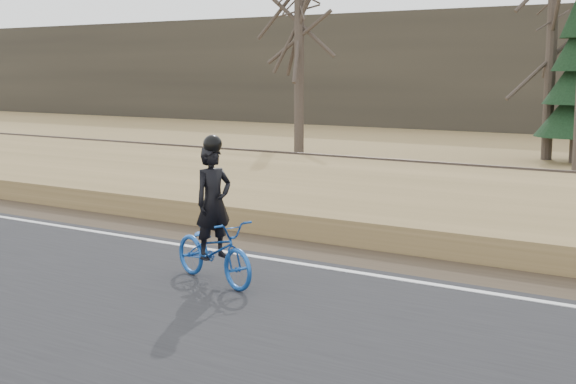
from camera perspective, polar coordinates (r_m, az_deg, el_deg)
The scene contains 3 objects.
cyclist at distance 11.16m, azimuth -5.30°, elevation -3.19°, with size 1.84×1.08×2.07m.
bare_tree_far_left at distance 28.79m, azimuth 0.79°, elevation 10.87°, with size 0.36×0.36×8.21m, color #473D34.
bare_tree_left at distance 28.35m, azimuth 18.23°, elevation 9.74°, with size 0.36×0.36×7.48m, color #473D34.
Camera 1 is at (1.11, -9.86, 2.99)m, focal length 50.00 mm.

